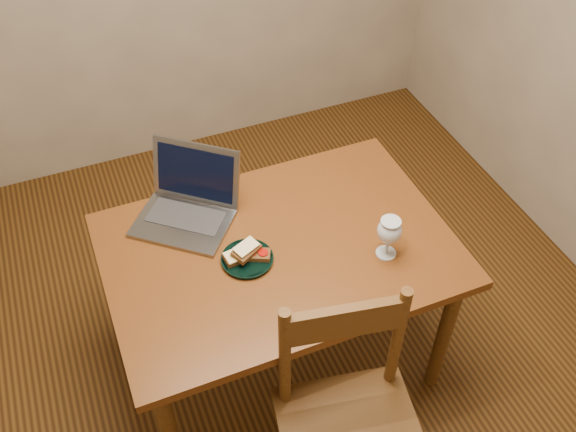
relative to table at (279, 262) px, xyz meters
name	(u,v)px	position (x,y,z in m)	size (l,w,h in m)	color
floor	(278,341)	(0.02, 0.08, -0.66)	(3.20, 3.20, 0.02)	black
table	(279,262)	(0.00, 0.00, 0.00)	(1.30, 0.90, 0.74)	#47240B
chair	(350,420)	(-0.01, -0.65, -0.11)	(0.54, 0.53, 0.50)	#3C230C
plate	(247,259)	(-0.13, -0.02, 0.09)	(0.19, 0.19, 0.02)	black
sandwich_cheese	(238,256)	(-0.17, -0.01, 0.12)	(0.10, 0.06, 0.03)	#381E0C
sandwich_tomato	(257,254)	(-0.10, -0.03, 0.12)	(0.09, 0.06, 0.03)	#381E0C
sandwich_top	(246,250)	(-0.13, -0.01, 0.14)	(0.11, 0.06, 0.03)	#381E0C
milk_glass	(388,238)	(0.36, -0.18, 0.17)	(0.09, 0.09, 0.18)	white
laptop	(189,199)	(-0.26, 0.31, 0.15)	(0.49, 0.48, 0.26)	slate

